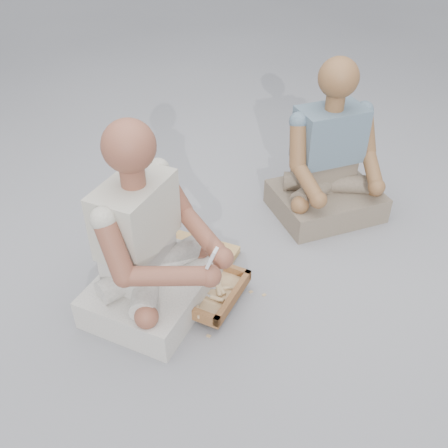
% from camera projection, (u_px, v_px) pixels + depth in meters
% --- Properties ---
extents(ground, '(60.00, 60.00, 0.00)m').
position_uv_depth(ground, '(223.00, 295.00, 2.54)').
color(ground, gray).
rests_on(ground, ground).
extents(carved_panel, '(0.71, 0.53, 0.04)m').
position_uv_depth(carved_panel, '(171.00, 257.00, 2.74)').
color(carved_panel, '#A86B41').
rests_on(carved_panel, ground).
extents(tool_tray, '(0.54, 0.47, 0.06)m').
position_uv_depth(tool_tray, '(193.00, 285.00, 2.51)').
color(tool_tray, brown).
rests_on(tool_tray, carved_panel).
extents(chisel_0, '(0.14, 0.19, 0.02)m').
position_uv_depth(chisel_0, '(220.00, 287.00, 2.48)').
color(chisel_0, white).
rests_on(chisel_0, tool_tray).
extents(chisel_1, '(0.12, 0.20, 0.02)m').
position_uv_depth(chisel_1, '(197.00, 308.00, 2.35)').
color(chisel_1, white).
rests_on(chisel_1, tool_tray).
extents(chisel_2, '(0.18, 0.16, 0.02)m').
position_uv_depth(chisel_2, '(185.00, 289.00, 2.46)').
color(chisel_2, white).
rests_on(chisel_2, tool_tray).
extents(chisel_3, '(0.22, 0.08, 0.02)m').
position_uv_depth(chisel_3, '(221.00, 288.00, 2.48)').
color(chisel_3, white).
rests_on(chisel_3, tool_tray).
extents(chisel_4, '(0.10, 0.21, 0.02)m').
position_uv_depth(chisel_4, '(218.00, 289.00, 2.47)').
color(chisel_4, white).
rests_on(chisel_4, tool_tray).
extents(chisel_5, '(0.21, 0.10, 0.02)m').
position_uv_depth(chisel_5, '(185.00, 299.00, 2.40)').
color(chisel_5, white).
rests_on(chisel_5, tool_tray).
extents(chisel_6, '(0.20, 0.13, 0.02)m').
position_uv_depth(chisel_6, '(196.00, 282.00, 2.50)').
color(chisel_6, white).
rests_on(chisel_6, tool_tray).
extents(chisel_7, '(0.22, 0.06, 0.02)m').
position_uv_depth(chisel_7, '(213.00, 297.00, 2.42)').
color(chisel_7, white).
rests_on(chisel_7, tool_tray).
extents(wood_chip_0, '(0.02, 0.02, 0.00)m').
position_uv_depth(wood_chip_0, '(203.00, 307.00, 2.47)').
color(wood_chip_0, tan).
rests_on(wood_chip_0, ground).
extents(wood_chip_1, '(0.02, 0.02, 0.00)m').
position_uv_depth(wood_chip_1, '(228.00, 249.00, 2.83)').
color(wood_chip_1, tan).
rests_on(wood_chip_1, ground).
extents(wood_chip_2, '(0.02, 0.02, 0.00)m').
position_uv_depth(wood_chip_2, '(148.00, 267.00, 2.71)').
color(wood_chip_2, tan).
rests_on(wood_chip_2, ground).
extents(wood_chip_3, '(0.02, 0.02, 0.00)m').
position_uv_depth(wood_chip_3, '(209.00, 336.00, 2.32)').
color(wood_chip_3, tan).
rests_on(wood_chip_3, ground).
extents(wood_chip_4, '(0.02, 0.02, 0.00)m').
position_uv_depth(wood_chip_4, '(264.00, 295.00, 2.54)').
color(wood_chip_4, tan).
rests_on(wood_chip_4, ground).
extents(wood_chip_5, '(0.02, 0.02, 0.00)m').
position_uv_depth(wood_chip_5, '(165.00, 260.00, 2.76)').
color(wood_chip_5, tan).
rests_on(wood_chip_5, ground).
extents(wood_chip_6, '(0.02, 0.02, 0.00)m').
position_uv_depth(wood_chip_6, '(156.00, 254.00, 2.80)').
color(wood_chip_6, tan).
rests_on(wood_chip_6, ground).
extents(wood_chip_7, '(0.02, 0.02, 0.00)m').
position_uv_depth(wood_chip_7, '(251.00, 292.00, 2.56)').
color(wood_chip_7, tan).
rests_on(wood_chip_7, ground).
extents(wood_chip_8, '(0.02, 0.02, 0.00)m').
position_uv_depth(wood_chip_8, '(221.00, 256.00, 2.78)').
color(wood_chip_8, tan).
rests_on(wood_chip_8, ground).
extents(craftsman, '(0.70, 0.70, 0.97)m').
position_uv_depth(craftsman, '(149.00, 250.00, 2.31)').
color(craftsman, beige).
rests_on(craftsman, ground).
extents(companion, '(0.78, 0.75, 0.96)m').
position_uv_depth(companion, '(329.00, 166.00, 2.96)').
color(companion, '#726452').
rests_on(companion, ground).
extents(mobile_phone, '(0.05, 0.05, 0.10)m').
position_uv_depth(mobile_phone, '(212.00, 258.00, 2.07)').
color(mobile_phone, silver).
rests_on(mobile_phone, craftsman).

